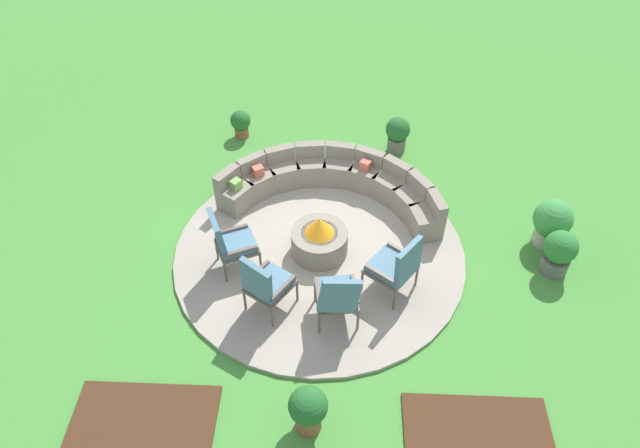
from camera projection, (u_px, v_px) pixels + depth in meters
ground_plane at (319, 254)px, 9.19m from camera, size 24.00×24.00×0.00m
patio_circle at (319, 252)px, 9.17m from camera, size 4.50×4.50×0.06m
mulch_bed_left at (139, 436)px, 7.02m from camera, size 1.77×1.39×0.04m
fire_pit at (319, 239)px, 8.96m from camera, size 0.87×0.87×0.69m
curved_stone_bench at (334, 183)px, 9.89m from camera, size 3.71×1.78×0.68m
lounge_chair_front_left at (230, 241)px, 8.52m from camera, size 0.76×0.74×1.10m
lounge_chair_front_right at (265, 283)px, 7.95m from camera, size 0.77×0.81×1.11m
lounge_chair_back_left at (337, 295)px, 7.83m from camera, size 0.66×0.67×1.04m
lounge_chair_back_right at (397, 265)px, 8.21m from camera, size 0.84×0.85×1.03m
potted_plant_0 at (552, 221)px, 9.07m from camera, size 0.60×0.60×0.81m
potted_plant_1 at (398, 133)px, 10.82m from camera, size 0.45×0.45×0.71m
potted_plant_2 at (241, 123)px, 11.21m from camera, size 0.39×0.39×0.56m
potted_plant_3 at (308, 409)px, 6.85m from camera, size 0.47×0.47×0.72m
potted_plant_4 at (559, 252)px, 8.67m from camera, size 0.50×0.50×0.75m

